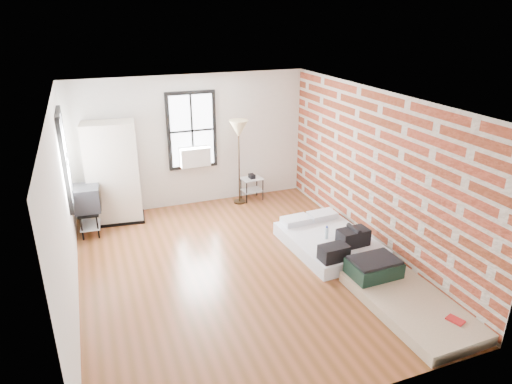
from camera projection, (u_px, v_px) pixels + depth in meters
name	position (u px, v px, depth m)	size (l,w,h in m)	color
ground	(239.00, 269.00, 7.57)	(6.00, 6.00, 0.00)	brown
room_shell	(243.00, 161.00, 7.32)	(5.02, 6.02, 2.80)	silver
mattress_main	(330.00, 241.00, 8.15)	(1.44, 1.89, 0.59)	white
mattress_bare	(402.00, 295.00, 6.64)	(1.14, 2.10, 0.45)	#C1A88B
wardrobe	(113.00, 173.00, 8.94)	(1.09, 0.70, 2.03)	black
side_table	(252.00, 183.00, 10.19)	(0.49, 0.40, 0.60)	black
floor_lamp	(239.00, 132.00, 9.58)	(0.40, 0.40, 1.86)	black
tv_stand	(88.00, 200.00, 8.55)	(0.51, 0.70, 0.95)	black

